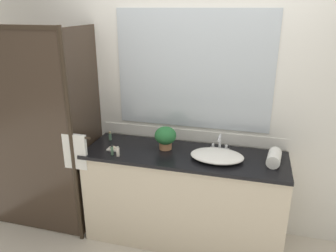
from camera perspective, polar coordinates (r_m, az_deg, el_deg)
ground_plane at (r=3.41m, az=2.57°, el=-18.69°), size 8.00×8.00×0.00m
wall_back_with_mirror at (r=3.11m, az=4.34°, el=4.59°), size 4.40×0.06×2.60m
vanity_cabinet at (r=3.16m, az=2.74°, el=-12.20°), size 1.80×0.58×0.90m
shower_enclosure at (r=3.23m, az=-20.60°, el=-1.42°), size 1.20×0.59×2.00m
sink_basin at (r=2.85m, az=8.49°, el=-5.14°), size 0.46×0.33×0.06m
faucet at (r=3.00m, az=8.94°, el=-3.35°), size 0.17×0.15×0.16m
potted_plant at (r=2.99m, az=-0.44°, el=-1.86°), size 0.20×0.20×0.21m
soap_dish at (r=3.05m, az=-9.55°, el=-3.84°), size 0.10×0.07×0.04m
amenity_bottle_conditioner at (r=2.93m, az=-9.68°, el=-4.18°), size 0.02×0.02×0.09m
amenity_bottle_body_wash at (r=3.26m, az=-10.03°, el=-1.73°), size 0.03×0.03×0.09m
amenity_bottle_lotion at (r=2.90m, az=-8.69°, el=-4.43°), size 0.03×0.03×0.09m
rolled_towel_near_edge at (r=2.87m, az=17.93°, el=-5.25°), size 0.13×0.24×0.11m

